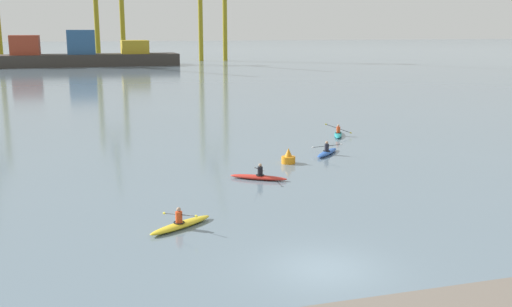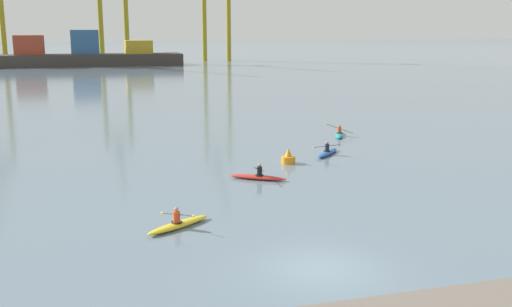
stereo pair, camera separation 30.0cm
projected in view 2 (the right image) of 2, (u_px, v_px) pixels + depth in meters
The scene contains 8 objects.
ground_plane at pixel (320, 269), 21.30m from camera, with size 800.00×800.00×0.00m, color slate.
container_barge at pixel (84, 55), 135.65m from camera, with size 43.88×9.02×8.20m.
gantry_crane_west_mid at pixel (113, 0), 144.91m from camera, with size 7.42×18.25×30.22m.
channel_buoy at pixel (288, 158), 37.88m from camera, with size 0.90×0.90×1.00m.
kayak_red at pixel (258, 177), 33.86m from camera, with size 3.19×2.34×1.03m.
kayak_blue at pixel (327, 152), 40.55m from camera, with size 2.76×2.89×0.95m.
kayak_yellow at pixel (178, 224), 25.68m from camera, with size 3.19×2.33×0.95m.
kayak_teal at pixel (339, 134), 47.57m from camera, with size 2.02×3.33×1.02m.
Camera 2 is at (-7.73, -18.54, 8.52)m, focal length 41.35 mm.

